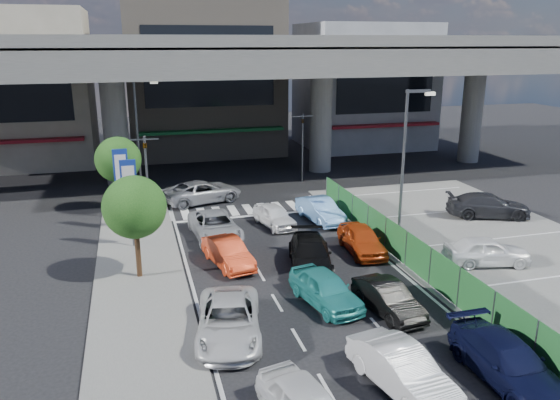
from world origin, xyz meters
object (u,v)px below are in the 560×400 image
object	(u,v)px
crossing_wagon_silver	(203,192)
tree_near	(135,207)
hatch_black_mid_right	(388,298)
parked_sedan_white	(487,251)
traffic_light_left	(146,158)
sedan_white_front_mid	(274,216)
parked_sedan_dgrey	(488,205)
tree_far	(118,160)
taxi_orange_right	(362,239)
taxi_orange_left	(228,253)
street_lamp_right	(407,151)
wagon_silver_front_left	(215,226)
traffic_light_right	(303,130)
minivan_navy_back	(507,362)
sedan_white_mid_left	(229,320)
taxi_teal_mid	(326,289)
signboard_near	(130,191)
signboard_far	(122,178)
street_lamp_left	(140,128)
sedan_black_mid	(310,254)
kei_truck_front_right	(320,210)
traffic_cone	(406,238)
hatch_white_back_mid	(402,370)

from	to	relation	value
crossing_wagon_silver	tree_near	bearing A→B (deg)	142.17
hatch_black_mid_right	crossing_wagon_silver	bearing A→B (deg)	98.59
parked_sedan_white	traffic_light_left	bearing A→B (deg)	68.15
sedan_white_front_mid	parked_sedan_white	distance (m)	11.76
crossing_wagon_silver	parked_sedan_dgrey	distance (m)	18.16
tree_far	taxi_orange_right	xyz separation A→B (m)	(11.83, -10.22, -2.70)
parked_sedan_white	taxi_orange_left	bearing A→B (deg)	88.10
taxi_orange_left	tree_near	bearing A→B (deg)	173.70
traffic_light_left	street_lamp_right	size ratio (longest dim) A/B	0.65
traffic_light_left	parked_sedan_white	size ratio (longest dim) A/B	1.29
street_lamp_right	wagon_silver_front_left	distance (m)	11.07
traffic_light_right	minivan_navy_back	distance (m)	26.33
taxi_orange_right	parked_sedan_dgrey	xyz separation A→B (m)	(9.73, 3.23, 0.08)
traffic_light_right	sedan_white_mid_left	distance (m)	23.39
traffic_light_right	parked_sedan_white	size ratio (longest dim) A/B	1.29
taxi_teal_mid	taxi_orange_right	world-z (taller)	same
tree_far	minivan_navy_back	world-z (taller)	tree_far
signboard_near	hatch_black_mid_right	world-z (taller)	signboard_near
minivan_navy_back	taxi_teal_mid	distance (m)	7.48
minivan_navy_back	signboard_far	bearing A→B (deg)	122.20
parked_sedan_dgrey	street_lamp_left	bearing A→B (deg)	81.93
taxi_orange_right	taxi_teal_mid	bearing A→B (deg)	-123.92
tree_far	sedan_black_mid	world-z (taller)	tree_far
taxi_orange_left	sedan_white_front_mid	xyz separation A→B (m)	(3.63, 5.01, -0.02)
tree_near	hatch_black_mid_right	world-z (taller)	tree_near
traffic_light_left	kei_truck_front_right	world-z (taller)	traffic_light_left
street_lamp_left	sedan_white_mid_left	xyz separation A→B (m)	(2.34, -20.14, -4.09)
signboard_near	kei_truck_front_right	xyz separation A→B (m)	(10.85, 1.57, -2.37)
crossing_wagon_silver	parked_sedan_dgrey	size ratio (longest dim) A/B	1.06
street_lamp_left	crossing_wagon_silver	world-z (taller)	street_lamp_left
traffic_light_left	sedan_white_mid_left	distance (m)	14.68
traffic_light_left	tree_near	size ratio (longest dim) A/B	1.08
sedan_black_mid	traffic_cone	world-z (taller)	sedan_black_mid
tree_near	street_lamp_right	bearing A→B (deg)	8.03
signboard_far	crossing_wagon_silver	world-z (taller)	signboard_far
traffic_light_left	parked_sedan_white	bearing A→B (deg)	-35.35
hatch_black_mid_right	taxi_orange_left	distance (m)	8.29
sedan_black_mid	wagon_silver_front_left	xyz separation A→B (m)	(-3.71, 5.21, 0.00)
tree_near	sedan_black_mid	size ratio (longest dim) A/B	1.01
taxi_orange_right	kei_truck_front_right	bearing A→B (deg)	97.43
tree_far	taxi_orange_left	size ratio (longest dim) A/B	1.23
sedan_white_front_mid	parked_sedan_white	world-z (taller)	parked_sedan_white
sedan_white_mid_left	taxi_teal_mid	xyz separation A→B (m)	(4.27, 1.52, 0.01)
hatch_white_back_mid	parked_sedan_dgrey	size ratio (longest dim) A/B	0.85
traffic_light_left	sedan_white_front_mid	bearing A→B (deg)	-20.14
signboard_near	taxi_orange_right	xyz separation A→B (m)	(11.23, -3.71, -2.37)
kei_truck_front_right	traffic_cone	xyz separation A→B (m)	(3.00, -5.04, -0.26)
taxi_teal_mid	traffic_cone	bearing A→B (deg)	27.36
street_lamp_right	taxi_teal_mid	size ratio (longest dim) A/B	1.98
traffic_light_right	traffic_cone	bearing A→B (deg)	-85.44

